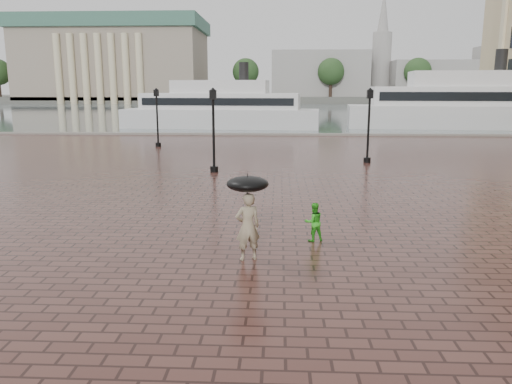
% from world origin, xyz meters
% --- Properties ---
extents(ground, '(300.00, 300.00, 0.00)m').
position_xyz_m(ground, '(0.00, 0.00, 0.00)').
color(ground, '#3D211C').
rests_on(ground, ground).
extents(harbour_water, '(240.00, 240.00, 0.00)m').
position_xyz_m(harbour_water, '(0.00, 92.00, 0.00)').
color(harbour_water, '#485558').
rests_on(harbour_water, ground).
extents(quay_edge, '(80.00, 0.60, 0.30)m').
position_xyz_m(quay_edge, '(0.00, 32.00, 0.00)').
color(quay_edge, slate).
rests_on(quay_edge, ground).
extents(far_shore, '(300.00, 60.00, 2.00)m').
position_xyz_m(far_shore, '(0.00, 160.00, 1.00)').
color(far_shore, '#4C4C47').
rests_on(far_shore, ground).
extents(museum, '(57.00, 32.50, 26.00)m').
position_xyz_m(museum, '(-55.00, 144.61, 13.91)').
color(museum, gray).
rests_on(museum, ground).
extents(distant_skyline, '(102.50, 22.00, 33.00)m').
position_xyz_m(distant_skyline, '(48.14, 150.00, 9.45)').
color(distant_skyline, gray).
rests_on(distant_skyline, ground).
extents(far_trees, '(188.00, 8.00, 13.50)m').
position_xyz_m(far_trees, '(0.00, 138.00, 9.42)').
color(far_trees, '#2D2119').
rests_on(far_trees, ground).
extents(street_lamps, '(15.44, 12.44, 4.40)m').
position_xyz_m(street_lamps, '(-5.00, 15.33, 2.33)').
color(street_lamps, black).
rests_on(street_lamps, ground).
extents(adult_pedestrian, '(0.77, 0.64, 1.83)m').
position_xyz_m(adult_pedestrian, '(-3.25, -4.23, 0.91)').
color(adult_pedestrian, gray).
rests_on(adult_pedestrian, ground).
extents(child_pedestrian, '(0.68, 0.60, 1.17)m').
position_xyz_m(child_pedestrian, '(-1.39, -2.46, 0.58)').
color(child_pedestrian, green).
rests_on(child_pedestrian, ground).
extents(ferry_near, '(22.88, 7.36, 7.38)m').
position_xyz_m(ferry_near, '(-9.21, 40.99, 2.22)').
color(ferry_near, silver).
rests_on(ferry_near, ground).
extents(ferry_far, '(27.23, 8.74, 8.78)m').
position_xyz_m(ferry_far, '(19.02, 42.01, 2.64)').
color(ferry_far, silver).
rests_on(ferry_far, ground).
extents(umbrella, '(1.10, 1.10, 1.18)m').
position_xyz_m(umbrella, '(-3.25, -4.23, 2.06)').
color(umbrella, black).
rests_on(umbrella, ground).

